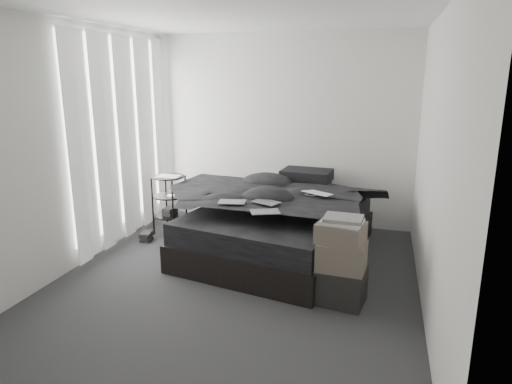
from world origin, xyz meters
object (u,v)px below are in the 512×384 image
(laptop, at_px, (314,188))
(box_lower, at_px, (339,285))
(bed, at_px, (278,239))
(side_stand, at_px, (170,205))

(laptop, xyz_separation_m, box_lower, (0.41, -1.03, -0.66))
(bed, xyz_separation_m, side_stand, (-1.54, 0.29, 0.23))
(laptop, bearing_deg, box_lower, -39.06)
(side_stand, distance_m, box_lower, 2.73)
(bed, bearing_deg, laptop, 7.50)
(side_stand, height_order, box_lower, side_stand)
(bed, relative_size, laptop, 6.24)
(side_stand, bearing_deg, laptop, -9.23)
(bed, relative_size, side_stand, 2.96)
(bed, distance_m, laptop, 0.79)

